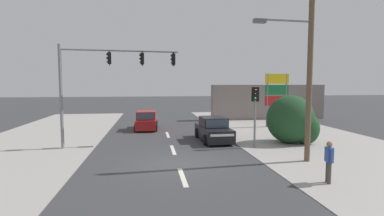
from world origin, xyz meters
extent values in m
plane|color=#3A3A3D|center=(0.00, 0.00, 0.00)|extent=(140.00, 140.00, 0.00)
cube|color=silver|center=(0.00, -2.00, 0.00)|extent=(0.20, 2.40, 0.01)
cube|color=silver|center=(0.00, 3.00, 0.00)|extent=(0.20, 2.40, 0.01)
cube|color=silver|center=(0.00, 8.00, 0.00)|extent=(0.20, 2.40, 0.01)
cube|color=#A39E99|center=(9.00, 2.00, 0.01)|extent=(10.00, 44.00, 0.02)
cube|color=#A39E99|center=(-8.50, 4.00, 0.01)|extent=(8.00, 40.00, 0.02)
cylinder|color=brown|center=(6.24, -0.43, 4.62)|extent=(0.26, 0.26, 9.24)
cylinder|color=slate|center=(4.95, -0.52, 6.65)|extent=(2.60, 0.27, 0.09)
cube|color=#595B60|center=(3.65, -0.61, 6.58)|extent=(0.58, 0.32, 0.18)
cylinder|color=slate|center=(-6.30, 4.21, 3.00)|extent=(0.18, 0.18, 6.00)
cylinder|color=slate|center=(-2.91, 4.53, 5.70)|extent=(6.78, 0.76, 0.11)
cube|color=black|center=(-3.59, 4.47, 5.25)|extent=(0.22, 0.28, 0.68)
cube|color=black|center=(-3.59, 4.47, 5.25)|extent=(0.08, 0.44, 0.84)
sphere|color=black|center=(-3.71, 4.45, 5.47)|extent=(0.13, 0.13, 0.13)
sphere|color=black|center=(-3.71, 4.45, 5.25)|extent=(0.13, 0.13, 0.13)
sphere|color=green|center=(-3.71, 4.45, 5.03)|extent=(0.13, 0.13, 0.13)
cube|color=black|center=(-1.69, 4.65, 5.25)|extent=(0.22, 0.28, 0.68)
cube|color=black|center=(-1.69, 4.65, 5.25)|extent=(0.08, 0.44, 0.84)
sphere|color=black|center=(-1.81, 4.64, 5.47)|extent=(0.13, 0.13, 0.13)
sphere|color=black|center=(-1.81, 4.64, 5.25)|extent=(0.13, 0.13, 0.13)
sphere|color=green|center=(-1.81, 4.64, 5.03)|extent=(0.13, 0.13, 0.13)
cube|color=black|center=(0.20, 4.83, 5.25)|extent=(0.22, 0.28, 0.68)
cube|color=black|center=(0.20, 4.83, 5.25)|extent=(0.08, 0.44, 0.84)
sphere|color=black|center=(0.08, 4.82, 5.47)|extent=(0.13, 0.13, 0.13)
sphere|color=black|center=(0.08, 4.82, 5.25)|extent=(0.13, 0.13, 0.13)
sphere|color=green|center=(0.08, 4.82, 5.03)|extent=(0.13, 0.13, 0.13)
cylinder|color=slate|center=(4.81, 2.93, 1.40)|extent=(0.12, 0.12, 2.80)
cube|color=black|center=(4.81, 2.93, 3.14)|extent=(0.31, 0.27, 0.68)
cube|color=black|center=(4.81, 2.93, 3.14)|extent=(0.43, 0.17, 0.84)
sphere|color=black|center=(4.77, 2.82, 3.36)|extent=(0.13, 0.13, 0.13)
sphere|color=black|center=(4.77, 2.82, 3.14)|extent=(0.13, 0.13, 0.13)
sphere|color=green|center=(4.77, 2.82, 2.92)|extent=(0.13, 0.13, 0.13)
cylinder|color=slate|center=(8.73, 10.72, 2.30)|extent=(0.16, 0.16, 4.60)
cylinder|color=slate|center=(10.43, 10.72, 2.30)|extent=(0.16, 0.16, 4.60)
cube|color=yellow|center=(9.58, 10.72, 4.15)|extent=(2.10, 0.14, 0.84)
cube|color=#196B38|center=(9.58, 10.72, 3.20)|extent=(2.10, 0.14, 0.84)
cube|color=red|center=(9.58, 10.72, 2.25)|extent=(2.10, 0.14, 0.84)
ellipsoid|color=#1E4223|center=(7.48, 3.88, 1.52)|extent=(3.01, 2.70, 3.04)
ellipsoid|color=#1E4223|center=(8.31, 3.43, 0.99)|extent=(1.65, 1.50, 1.97)
cube|color=gray|center=(11.00, 16.00, 1.80)|extent=(12.00, 1.00, 3.60)
cube|color=black|center=(2.85, 5.35, 0.54)|extent=(1.86, 4.26, 0.80)
cube|color=black|center=(2.85, 5.40, 1.25)|extent=(1.63, 1.96, 0.62)
cube|color=#384756|center=(2.89, 4.43, 1.25)|extent=(1.44, 0.11, 0.53)
cube|color=#384756|center=(2.81, 6.37, 1.25)|extent=(1.41, 0.11, 0.50)
cube|color=white|center=(2.93, 3.23, 0.72)|extent=(1.45, 0.09, 0.14)
cylinder|color=black|center=(3.75, 4.08, 0.32)|extent=(0.21, 0.65, 0.64)
cylinder|color=black|center=(2.05, 4.02, 0.32)|extent=(0.21, 0.65, 0.64)
cylinder|color=black|center=(3.65, 6.68, 0.32)|extent=(0.21, 0.65, 0.64)
cylinder|color=black|center=(1.95, 6.62, 0.32)|extent=(0.21, 0.65, 0.64)
cube|color=maroon|center=(-1.56, 10.82, 0.51)|extent=(1.73, 3.66, 0.76)
cube|color=maroon|center=(-1.57, 10.52, 1.21)|extent=(1.55, 1.95, 0.64)
cube|color=#384756|center=(-1.54, 11.49, 1.21)|extent=(1.36, 0.11, 0.54)
cube|color=#384756|center=(-1.61, 9.55, 1.21)|extent=(1.33, 0.11, 0.51)
cube|color=white|center=(-1.49, 12.64, 0.68)|extent=(1.36, 0.09, 0.14)
cylinder|color=black|center=(-2.32, 11.96, 0.30)|extent=(0.20, 0.61, 0.60)
cylinder|color=black|center=(-0.72, 11.91, 0.30)|extent=(0.20, 0.61, 0.60)
cylinder|color=black|center=(-2.40, 9.73, 0.30)|extent=(0.20, 0.61, 0.60)
cylinder|color=black|center=(-0.80, 9.67, 0.30)|extent=(0.20, 0.61, 0.60)
cylinder|color=#47423D|center=(5.35, -3.63, 0.42)|extent=(0.14, 0.14, 0.84)
cylinder|color=#47423D|center=(5.39, -3.46, 0.42)|extent=(0.14, 0.14, 0.84)
cube|color=#33519E|center=(5.37, -3.55, 1.12)|extent=(0.29, 0.40, 0.56)
sphere|color=#9E7051|center=(5.37, -3.55, 1.52)|extent=(0.22, 0.22, 0.22)
cylinder|color=#33519E|center=(5.32, -3.77, 1.12)|extent=(0.09, 0.09, 0.54)
cylinder|color=#33519E|center=(5.42, -3.32, 1.12)|extent=(0.09, 0.09, 0.54)
camera|label=1|loc=(-1.30, -13.75, 3.81)|focal=28.00mm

